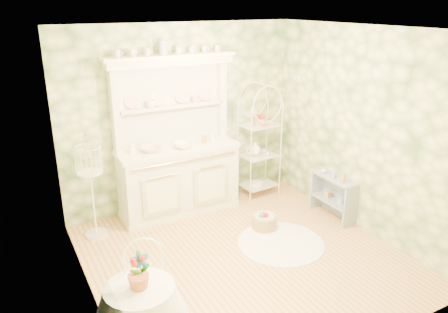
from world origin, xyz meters
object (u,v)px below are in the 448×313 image
bakers_rack (259,141)px  floor_basket (264,221)px  birdcage_stand (91,186)px  kitchen_dresser (177,138)px  cafe_chair (153,311)px  side_shelf (333,197)px

bakers_rack → floor_basket: 1.41m
bakers_rack → birdcage_stand: bakers_rack is taller
kitchen_dresser → floor_basket: 1.68m
cafe_chair → side_shelf: bearing=36.3°
floor_basket → bakers_rack: bearing=61.4°
bakers_rack → birdcage_stand: bearing=176.2°
side_shelf → bakers_rack: bearing=115.8°
kitchen_dresser → bakers_rack: kitchen_dresser is taller
kitchen_dresser → birdcage_stand: bearing=-173.4°
bakers_rack → side_shelf: (0.50, -1.21, -0.57)m
bakers_rack → floor_basket: bearing=-125.2°
kitchen_dresser → floor_basket: kitchen_dresser is taller
side_shelf → cafe_chair: size_ratio=0.99×
kitchen_dresser → bakers_rack: 1.40m
kitchen_dresser → side_shelf: size_ratio=3.10×
cafe_chair → kitchen_dresser: bearing=78.1°
floor_basket → side_shelf: bearing=-9.1°
birdcage_stand → side_shelf: bearing=-18.9°
kitchen_dresser → birdcage_stand: 1.35m
kitchen_dresser → bakers_rack: (1.38, -0.02, -0.25)m
birdcage_stand → bakers_rack: bearing=2.8°
cafe_chair → floor_basket: bearing=48.7°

